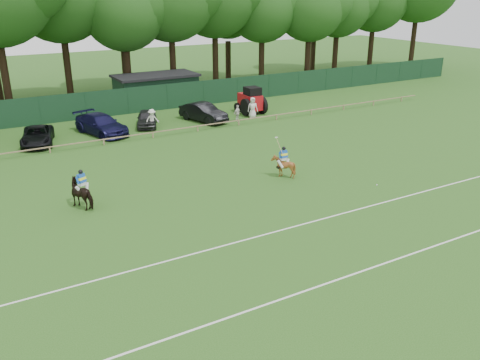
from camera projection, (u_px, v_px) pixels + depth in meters
ground at (261, 225)px, 26.03m from camera, size 160.00×160.00×0.00m
horse_dark at (83, 193)px, 27.94m from camera, size 1.67×2.11×1.62m
horse_chestnut at (283, 166)px, 32.43m from camera, size 1.22×1.36×1.42m
suv_black at (37, 136)px, 39.18m from camera, size 3.32×5.26×1.35m
sedan_navy at (101, 124)px, 41.83m from camera, size 3.82×6.06×1.64m
hatch_grey at (147, 118)px, 44.27m from camera, size 3.05×4.41×1.39m
estate_black at (203, 112)px, 45.86m from camera, size 3.05×5.24×1.63m
spectator_left at (152, 120)px, 43.00m from camera, size 1.17×0.68×1.81m
spectator_mid at (237, 113)px, 45.90m from camera, size 0.94×0.66×1.47m
spectator_right at (253, 108)px, 46.92m from camera, size 1.10×0.91×1.94m
rider_dark at (82, 181)px, 27.67m from camera, size 0.89×0.61×1.41m
rider_chestnut at (284, 156)px, 32.18m from camera, size 0.94×0.59×2.05m
polo_ball at (377, 185)px, 31.21m from camera, size 0.09×0.09×0.09m
pitch_lines at (301, 254)px, 23.20m from camera, size 60.00×5.10×0.01m
pitch_rail at (141, 134)px, 40.45m from camera, size 62.10×0.10×0.50m
perimeter_fence at (108, 103)px, 47.45m from camera, size 92.08×0.08×2.50m
utility_shed at (156, 89)px, 52.57m from camera, size 8.40×4.40×3.04m
tree_row at (106, 99)px, 55.30m from camera, size 96.00×12.00×21.00m
tractor at (251, 101)px, 48.59m from camera, size 2.18×3.10×2.58m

